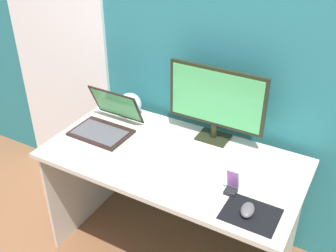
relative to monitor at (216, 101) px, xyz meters
name	(u,v)px	position (x,y,z in m)	size (l,w,h in m)	color
ground_plane	(172,250)	(-0.12, -0.27, -0.98)	(8.00, 8.00, 0.00)	brown
wall_back	(211,41)	(-0.12, 0.16, 0.27)	(6.00, 0.04, 2.50)	#27757B
door_left	(58,48)	(-1.24, 0.13, 0.03)	(0.82, 0.02, 2.02)	white
desk	(173,179)	(-0.12, -0.27, -0.40)	(1.39, 0.71, 0.73)	beige
monitor	(216,101)	(0.00, 0.00, 0.00)	(0.56, 0.14, 0.44)	black
laptop	(106,123)	(-0.59, -0.23, -0.20)	(0.34, 0.33, 0.23)	black
fishbowl	(130,105)	(-0.57, 0.00, -0.17)	(0.15, 0.15, 0.15)	silver
keyboard_external	(170,185)	(-0.01, -0.49, -0.24)	(0.39, 0.13, 0.01)	white
mousepad	(251,214)	(0.40, -0.49, -0.24)	(0.25, 0.20, 0.00)	black
mouse	(248,210)	(0.38, -0.49, -0.22)	(0.06, 0.10, 0.04)	#514C4F
phone_in_dock	(232,184)	(0.26, -0.39, -0.19)	(0.06, 0.06, 0.14)	black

